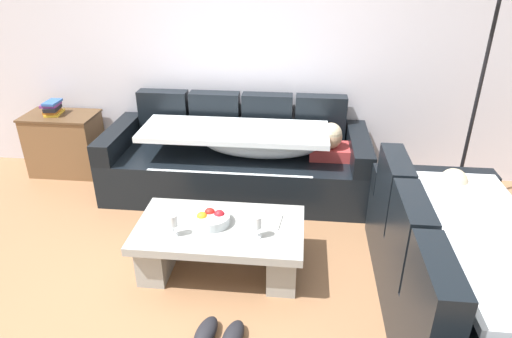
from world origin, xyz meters
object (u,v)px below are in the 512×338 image
open_magazine (262,220)px  side_cabinet (65,144)px  couch_near_window (461,277)px  wine_glass_near_left (173,221)px  pair_of_shoes (219,335)px  fruit_bowl (211,218)px  book_stack_on_cabinet (52,108)px  floor_lamp (475,88)px  couch_along_wall (241,160)px  wine_glass_near_right (257,223)px  coffee_table (220,242)px

open_magazine → side_cabinet: bearing=155.1°
side_cabinet → couch_near_window: bearing=-27.2°
wine_glass_near_left → pair_of_shoes: bearing=-53.1°
wine_glass_near_left → pair_of_shoes: 0.81m
fruit_bowl → side_cabinet: bearing=142.4°
book_stack_on_cabinet → floor_lamp: bearing=-4.3°
couch_along_wall → floor_lamp: size_ratio=1.26×
book_stack_on_cabinet → pair_of_shoes: (2.06, -2.12, -0.67)m
couch_along_wall → wine_glass_near_right: bearing=-77.6°
pair_of_shoes → wine_glass_near_right: bearing=73.4°
coffee_table → floor_lamp: 2.44m
coffee_table → wine_glass_near_left: bearing=-153.0°
floor_lamp → book_stack_on_cabinet: bearing=175.7°
couch_along_wall → pair_of_shoes: 1.92m
couch_along_wall → fruit_bowl: size_ratio=8.78×
open_magazine → pair_of_shoes: 0.88m
couch_near_window → book_stack_on_cabinet: (-3.53, 1.78, 0.37)m
couch_along_wall → wine_glass_near_right: couch_along_wall is taller
couch_along_wall → couch_near_window: bearing=-44.5°
floor_lamp → wine_glass_near_left: bearing=-150.2°
open_magazine → pair_of_shoes: bearing=-96.8°
coffee_table → fruit_bowl: fruit_bowl is taller
wine_glass_near_left → side_cabinet: side_cabinet is taller
wine_glass_near_right → book_stack_on_cabinet: bearing=145.3°
book_stack_on_cabinet → floor_lamp: size_ratio=0.13×
wine_glass_near_right → couch_near_window: bearing=-10.2°
couch_near_window → wine_glass_near_right: couch_near_window is taller
couch_along_wall → floor_lamp: floor_lamp is taller
side_cabinet → wine_glass_near_right: bearing=-35.5°
couch_near_window → open_magazine: 1.36m
wine_glass_near_left → book_stack_on_cabinet: 2.31m
floor_lamp → pair_of_shoes: 2.82m
open_magazine → floor_lamp: bearing=38.3°
couch_along_wall → book_stack_on_cabinet: 1.99m
open_magazine → floor_lamp: floor_lamp is taller
couch_near_window → floor_lamp: bearing=-14.8°
coffee_table → pair_of_shoes: size_ratio=3.57×
couch_near_window → wine_glass_near_right: size_ratio=12.31×
couch_along_wall → side_cabinet: couch_along_wall is taller
coffee_table → open_magazine: 0.34m
fruit_bowl → open_magazine: 0.37m
pair_of_shoes → couch_near_window: bearing=13.2°
fruit_bowl → pair_of_shoes: size_ratio=0.83×
coffee_table → fruit_bowl: size_ratio=4.29×
book_stack_on_cabinet → side_cabinet: bearing=0.9°
couch_near_window → wine_glass_near_right: (-1.29, 0.23, 0.16)m
wine_glass_near_left → wine_glass_near_right: same height
side_cabinet → pair_of_shoes: (2.00, -2.12, -0.28)m
coffee_table → side_cabinet: side_cabinet is taller
couch_near_window → wine_glass_near_left: size_ratio=12.31×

